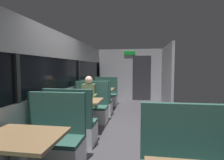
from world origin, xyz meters
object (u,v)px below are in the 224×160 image
at_px(dining_table_near_window, 21,144).
at_px(bench_far_window_facing_entry, 105,97).
at_px(bench_mid_window_facing_entry, 90,110).
at_px(dining_table_far_window, 101,91).
at_px(seated_passenger, 89,103).
at_px(bench_near_window_facing_entry, 52,144).
at_px(dining_table_mid_window, 82,104).
at_px(coffee_cup_secondary, 104,88).
at_px(bench_mid_window_facing_end, 71,127).
at_px(bench_far_window_facing_end, 97,104).

relative_size(dining_table_near_window, bench_far_window_facing_entry, 0.82).
relative_size(bench_mid_window_facing_entry, dining_table_far_window, 1.22).
height_order(bench_mid_window_facing_entry, seated_passenger, seated_passenger).
xyz_separation_m(dining_table_near_window, dining_table_far_window, (0.00, 4.29, 0.00)).
relative_size(bench_near_window_facing_entry, bench_mid_window_facing_entry, 1.00).
height_order(dining_table_near_window, bench_far_window_facing_entry, bench_far_window_facing_entry).
bearing_deg(seated_passenger, bench_mid_window_facing_entry, 90.00).
bearing_deg(dining_table_mid_window, seated_passenger, 90.00).
bearing_deg(dining_table_far_window, dining_table_near_window, -90.00).
distance_m(dining_table_mid_window, dining_table_far_window, 2.15).
relative_size(dining_table_mid_window, bench_far_window_facing_entry, 0.82).
xyz_separation_m(bench_far_window_facing_entry, coffee_cup_secondary, (0.13, -0.86, 0.46)).
relative_size(bench_mid_window_facing_entry, bench_far_window_facing_entry, 1.00).
height_order(bench_mid_window_facing_end, coffee_cup_secondary, bench_mid_window_facing_end).
distance_m(dining_table_near_window, bench_far_window_facing_end, 3.61).
xyz_separation_m(dining_table_near_window, bench_far_window_facing_entry, (0.00, 4.99, -0.31)).
distance_m(dining_table_far_window, coffee_cup_secondary, 0.25).
bearing_deg(dining_table_mid_window, bench_mid_window_facing_end, -90.00).
bearing_deg(bench_far_window_facing_entry, bench_far_window_facing_end, -90.00).
height_order(bench_near_window_facing_entry, coffee_cup_secondary, bench_near_window_facing_entry).
bearing_deg(bench_near_window_facing_entry, bench_mid_window_facing_entry, 90.00).
distance_m(dining_table_mid_window, bench_mid_window_facing_end, 0.77).
distance_m(dining_table_far_window, seated_passenger, 1.52).
distance_m(bench_mid_window_facing_end, bench_far_window_facing_entry, 3.54).
relative_size(bench_far_window_facing_end, bench_far_window_facing_entry, 1.00).
xyz_separation_m(bench_far_window_facing_end, seated_passenger, (0.00, -0.82, 0.21)).
height_order(bench_near_window_facing_entry, dining_table_far_window, bench_near_window_facing_entry).
relative_size(bench_near_window_facing_entry, seated_passenger, 0.87).
xyz_separation_m(bench_far_window_facing_entry, seated_passenger, (0.00, -2.22, 0.21)).
bearing_deg(bench_far_window_facing_end, dining_table_mid_window, -90.00).
bearing_deg(seated_passenger, bench_near_window_facing_entry, -90.00).
xyz_separation_m(bench_mid_window_facing_end, bench_mid_window_facing_entry, (0.00, 1.40, 0.00)).
relative_size(dining_table_near_window, bench_mid_window_facing_entry, 0.82).
bearing_deg(seated_passenger, coffee_cup_secondary, 84.40).
height_order(bench_far_window_facing_entry, coffee_cup_secondary, bench_far_window_facing_entry).
bearing_deg(dining_table_far_window, bench_far_window_facing_entry, 90.00).
relative_size(dining_table_far_window, bench_far_window_facing_end, 0.82).
relative_size(bench_near_window_facing_entry, bench_mid_window_facing_end, 1.00).
bearing_deg(bench_far_window_facing_entry, dining_table_mid_window, -90.00).
distance_m(dining_table_far_window, bench_far_window_facing_entry, 0.77).
bearing_deg(seated_passenger, bench_far_window_facing_entry, 90.00).
distance_m(bench_near_window_facing_entry, bench_far_window_facing_entry, 4.29).
relative_size(bench_mid_window_facing_end, seated_passenger, 0.87).
relative_size(bench_mid_window_facing_end, bench_far_window_facing_entry, 1.00).
distance_m(bench_near_window_facing_entry, dining_table_mid_window, 1.48).
bearing_deg(seated_passenger, bench_mid_window_facing_end, -90.00).
relative_size(bench_mid_window_facing_entry, bench_far_window_facing_end, 1.00).
relative_size(bench_mid_window_facing_end, dining_table_far_window, 1.22).
distance_m(bench_near_window_facing_entry, seated_passenger, 2.08).
xyz_separation_m(dining_table_near_window, seated_passenger, (0.00, 2.77, -0.10)).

